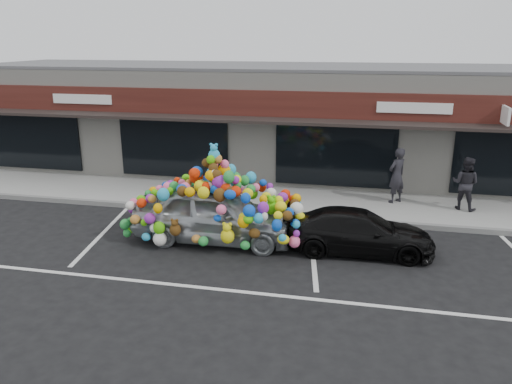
% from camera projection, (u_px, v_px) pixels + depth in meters
% --- Properties ---
extents(ground, '(90.00, 90.00, 0.00)m').
position_uv_depth(ground, '(208.00, 246.00, 13.40)').
color(ground, black).
rests_on(ground, ground).
extents(shop_building, '(24.00, 7.20, 4.31)m').
position_uv_depth(shop_building, '(267.00, 118.00, 20.65)').
color(shop_building, beige).
rests_on(shop_building, ground).
extents(sidewalk, '(26.00, 3.00, 0.15)m').
position_uv_depth(sidewalk, '(243.00, 198.00, 17.12)').
color(sidewalk, gray).
rests_on(sidewalk, ground).
extents(kerb, '(26.00, 0.18, 0.16)m').
position_uv_depth(kerb, '(231.00, 213.00, 15.72)').
color(kerb, slate).
rests_on(kerb, ground).
extents(parking_stripe_left, '(0.73, 4.37, 0.01)m').
position_uv_depth(parking_stripe_left, '(103.00, 233.00, 14.23)').
color(parking_stripe_left, silver).
rests_on(parking_stripe_left, ground).
extents(parking_stripe_mid, '(0.73, 4.37, 0.01)m').
position_uv_depth(parking_stripe_mid, '(313.00, 251.00, 13.03)').
color(parking_stripe_mid, silver).
rests_on(parking_stripe_mid, ground).
extents(lane_line, '(14.00, 0.12, 0.01)m').
position_uv_depth(lane_line, '(264.00, 294.00, 10.85)').
color(lane_line, silver).
rests_on(lane_line, ground).
extents(toy_car, '(3.23, 4.79, 2.78)m').
position_uv_depth(toy_car, '(216.00, 208.00, 13.52)').
color(toy_car, '#A2A6AD').
rests_on(toy_car, ground).
extents(black_sedan, '(1.67, 3.87, 1.11)m').
position_uv_depth(black_sedan, '(359.00, 232.00, 12.87)').
color(black_sedan, black).
rests_on(black_sedan, ground).
extents(pedestrian_a, '(0.78, 0.78, 1.82)m').
position_uv_depth(pedestrian_a, '(397.00, 175.00, 16.23)').
color(pedestrian_a, black).
rests_on(pedestrian_a, sidewalk).
extents(pedestrian_b, '(1.01, 0.93, 1.68)m').
position_uv_depth(pedestrian_b, '(465.00, 183.00, 15.59)').
color(pedestrian_b, black).
rests_on(pedestrian_b, sidewalk).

